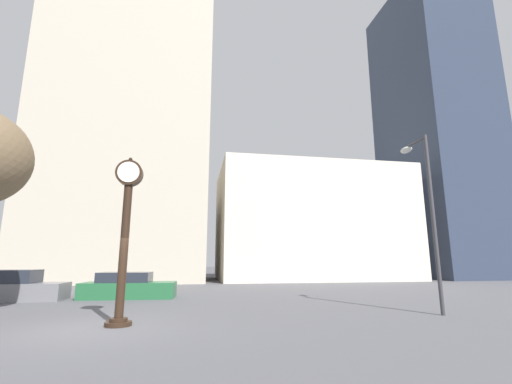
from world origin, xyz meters
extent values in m
plane|color=#515156|center=(0.00, 0.00, 0.00)|extent=(200.00, 200.00, 0.00)
cube|color=#BCB29E|center=(-3.94, 24.00, 16.99)|extent=(15.25, 12.00, 33.98)
cube|color=beige|center=(14.49, 24.00, 5.56)|extent=(18.79, 12.00, 11.11)
cube|color=#2D384C|center=(30.62, 24.00, 17.42)|extent=(8.95, 12.00, 34.84)
cylinder|color=black|center=(0.62, 0.44, 0.06)|extent=(0.75, 0.75, 0.12)
cylinder|color=black|center=(0.62, 0.44, 0.17)|extent=(0.50, 0.50, 0.10)
cylinder|color=black|center=(0.62, 0.44, 2.17)|extent=(0.25, 0.25, 3.90)
cylinder|color=black|center=(0.62, 0.44, 4.51)|extent=(0.79, 0.36, 0.79)
cylinder|color=white|center=(0.62, 0.25, 4.51)|extent=(0.65, 0.02, 0.65)
cylinder|color=white|center=(0.62, 0.63, 4.51)|extent=(0.65, 0.02, 0.65)
sphere|color=black|center=(0.62, 0.44, 4.97)|extent=(0.12, 0.12, 0.12)
cube|color=slate|center=(-5.70, 7.83, 0.40)|extent=(4.78, 1.77, 0.80)
cube|color=#232833|center=(-5.94, 7.83, 1.11)|extent=(2.63, 1.55, 0.61)
cube|color=#236038|center=(-0.46, 8.16, 0.39)|extent=(4.60, 2.01, 0.78)
cube|color=#232833|center=(-0.68, 8.17, 1.02)|extent=(2.56, 1.68, 0.49)
cylinder|color=#38383D|center=(11.17, 0.54, 3.26)|extent=(0.14, 0.14, 6.52)
cylinder|color=#38383D|center=(11.17, 1.14, 6.42)|extent=(0.11, 1.20, 0.11)
ellipsoid|color=silver|center=(11.17, 1.74, 6.32)|extent=(0.36, 0.60, 0.24)
camera|label=1|loc=(2.69, -10.45, 1.83)|focal=24.00mm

